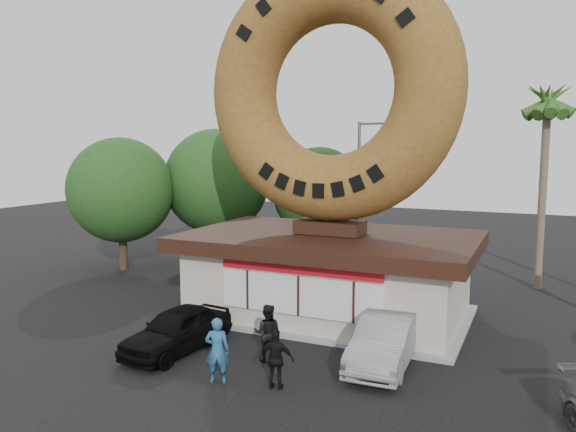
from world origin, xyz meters
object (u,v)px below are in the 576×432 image
Objects in this scene: car_black at (177,330)px; person_center at (267,333)px; donut_shop at (329,272)px; person_left at (217,350)px; person_right at (276,359)px; street_lamp at (361,185)px; giant_donut at (331,90)px; car_silver at (385,341)px.

person_center is at bearing 14.98° from car_black.
donut_shop reaches higher than person_left.
person_left is at bearing -2.21° from person_right.
person_center is 3.12m from car_black.
street_lamp reaches higher than donut_shop.
donut_shop reaches higher than person_right.
donut_shop is at bearing -90.00° from giant_donut.
giant_donut is 5.47× the size of person_center.
car_silver is (3.33, -4.04, -1.02)m from donut_shop.
person_right reaches higher than car_black.
donut_shop is 5.38m from person_center.
person_right is at bearing 167.79° from person_left.
giant_donut is 10.76m from person_left.
person_center is at bearing -90.94° from donut_shop.
car_silver is (6.50, 1.74, 0.02)m from car_black.
giant_donut is 10.66m from person_right.
street_lamp is (-1.86, 10.02, 2.72)m from donut_shop.
car_black is at bearing -54.00° from person_left.
giant_donut is 10.43m from car_black.
person_center is 0.43× the size of car_black.
donut_shop is at bearing -108.40° from person_center.
person_center is (-0.09, -5.31, -0.85)m from donut_shop.
person_center is at bearing -83.42° from street_lamp.
person_center is (0.59, 2.00, -0.04)m from person_left.
giant_donut is (0.00, 0.02, 7.04)m from donut_shop.
person_right is at bearing -81.56° from donut_shop.
street_lamp is 16.29m from car_black.
person_left is at bearing -95.30° from donut_shop.
donut_shop is at bearing -93.89° from person_right.
car_silver reaches higher than car_black.
car_black is (-2.49, 1.54, -0.23)m from person_left.
car_silver is at bearing -163.05° from person_left.
person_left is 5.18m from car_silver.
person_center reaches higher than car_silver.
street_lamp is 1.88× the size of car_black.
street_lamp is at bearing 91.68° from car_black.
person_right reaches higher than car_silver.
giant_donut is at bearing -117.62° from person_left.
donut_shop is 5.33m from car_silver.
person_center is at bearing -68.70° from person_right.
donut_shop is 5.88× the size of person_left.
donut_shop is 7.14m from person_right.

